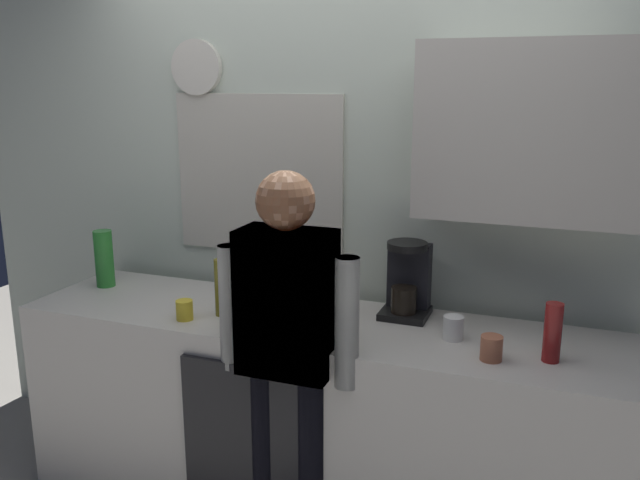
{
  "coord_description": "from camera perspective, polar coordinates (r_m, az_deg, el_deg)",
  "views": [
    {
      "loc": [
        0.96,
        -2.15,
        1.92
      ],
      "look_at": [
        0.04,
        0.25,
        1.29
      ],
      "focal_mm": 36.98,
      "sensor_mm": 36.0,
      "label": 1
    }
  ],
  "objects": [
    {
      "name": "cup_white_mug",
      "position": [
        2.65,
        11.46,
        -7.46
      ],
      "size": [
        0.08,
        0.08,
        0.09
      ],
      "primitive_type": "cylinder",
      "color": "white",
      "rests_on": "kitchen_counter"
    },
    {
      "name": "person_guest",
      "position": [
        2.54,
        -2.86,
        -8.66
      ],
      "size": [
        0.57,
        0.22,
        1.6
      ],
      "rotation": [
        0.0,
        0.0,
        3.54
      ],
      "color": "black",
      "rests_on": "ground_plane"
    },
    {
      "name": "cup_terracotta_mug",
      "position": [
        2.5,
        14.61,
        -9.04
      ],
      "size": [
        0.08,
        0.08,
        0.09
      ],
      "primitive_type": "cylinder",
      "color": "#B26647",
      "rests_on": "kitchen_counter"
    },
    {
      "name": "bottle_olive_oil",
      "position": [
        2.86,
        -8.51,
        -4.08
      ],
      "size": [
        0.06,
        0.06,
        0.25
      ],
      "primitive_type": "cylinder",
      "color": "olive",
      "rests_on": "kitchen_counter"
    },
    {
      "name": "bottle_amber_beer",
      "position": [
        2.86,
        1.8,
        -4.17
      ],
      "size": [
        0.06,
        0.06,
        0.23
      ],
      "primitive_type": "cylinder",
      "color": "brown",
      "rests_on": "kitchen_counter"
    },
    {
      "name": "dishwasher_panel",
      "position": [
        2.83,
        -6.41,
        -18.38
      ],
      "size": [
        0.56,
        0.02,
        0.83
      ],
      "primitive_type": "cube",
      "color": "black",
      "rests_on": "ground_plane"
    },
    {
      "name": "cup_yellow_cup",
      "position": [
        2.87,
        -11.65,
        -5.95
      ],
      "size": [
        0.07,
        0.07,
        0.08
      ],
      "primitive_type": "cylinder",
      "color": "yellow",
      "rests_on": "kitchen_counter"
    },
    {
      "name": "kitchen_counter",
      "position": [
        3.01,
        -0.37,
        -15.22
      ],
      "size": [
        2.62,
        0.64,
        0.92
      ],
      "primitive_type": "cube",
      "color": "beige",
      "rests_on": "ground_plane"
    },
    {
      "name": "person_at_sink",
      "position": [
        2.54,
        -2.86,
        -8.66
      ],
      "size": [
        0.57,
        0.22,
        1.6
      ],
      "rotation": [
        0.0,
        0.0,
        -0.01
      ],
      "color": "black",
      "rests_on": "ground_plane"
    },
    {
      "name": "bottle_clear_soda",
      "position": [
        3.39,
        -18.18,
        -1.53
      ],
      "size": [
        0.09,
        0.09,
        0.28
      ],
      "primitive_type": "cylinder",
      "color": "#2D8C33",
      "rests_on": "kitchen_counter"
    },
    {
      "name": "back_wall_assembly",
      "position": [
        3.03,
        4.14,
        3.17
      ],
      "size": [
        4.22,
        0.42,
        2.6
      ],
      "color": "silver",
      "rests_on": "ground_plane"
    },
    {
      "name": "bottle_red_vinegar",
      "position": [
        2.53,
        19.49,
        -7.56
      ],
      "size": [
        0.06,
        0.06,
        0.22
      ],
      "primitive_type": "cylinder",
      "color": "maroon",
      "rests_on": "kitchen_counter"
    },
    {
      "name": "coffee_maker",
      "position": [
        2.86,
        7.58,
        -3.64
      ],
      "size": [
        0.2,
        0.2,
        0.33
      ],
      "color": "black",
      "rests_on": "kitchen_counter"
    },
    {
      "name": "mixing_bowl",
      "position": [
        2.71,
        -5.88,
        -6.93
      ],
      "size": [
        0.22,
        0.22,
        0.08
      ],
      "primitive_type": "cylinder",
      "color": "white",
      "rests_on": "kitchen_counter"
    }
  ]
}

